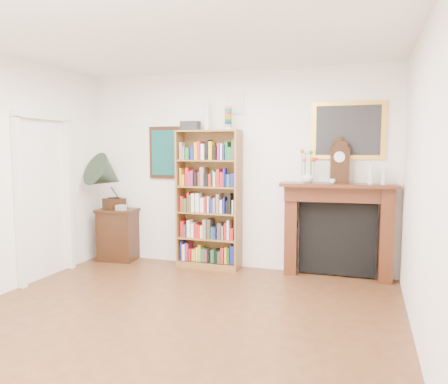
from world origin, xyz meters
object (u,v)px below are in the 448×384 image
object	(u,v)px
side_cabinet	(118,235)
bottle_right	(384,177)
flower_vase	(308,177)
teacup	(332,181)
bottle_left	(371,175)
cd_stack	(121,208)
mantel_clock	(340,163)
bookshelf	(209,192)
gramophone	(108,178)
fireplace	(337,222)

from	to	relation	value
side_cabinet	bottle_right	distance (m)	3.93
flower_vase	teacup	bearing A→B (deg)	-7.72
flower_vase	bottle_left	world-z (taller)	bottle_left
cd_stack	bottle_left	world-z (taller)	bottle_left
teacup	bottle_right	world-z (taller)	bottle_right
cd_stack	mantel_clock	world-z (taller)	mantel_clock
side_cabinet	flower_vase	size ratio (longest dim) A/B	4.94
teacup	bottle_left	world-z (taller)	bottle_left
mantel_clock	teacup	distance (m)	0.26
bookshelf	gramophone	world-z (taller)	bookshelf
side_cabinet	cd_stack	world-z (taller)	cd_stack
side_cabinet	fireplace	xyz separation A→B (m)	(3.25, 0.12, 0.35)
side_cabinet	bottle_left	xyz separation A→B (m)	(3.65, 0.07, 0.98)
cd_stack	flower_vase	size ratio (longest dim) A/B	0.75
side_cabinet	bottle_left	size ratio (longest dim) A/B	3.31
side_cabinet	bottle_right	xyz separation A→B (m)	(3.81, 0.07, 0.96)
fireplace	bottle_left	distance (m)	0.75
bookshelf	gramophone	size ratio (longest dim) A/B	2.64
fireplace	bottle_left	bearing A→B (deg)	-11.11
cd_stack	flower_vase	bearing A→B (deg)	3.54
gramophone	bottle_left	bearing A→B (deg)	27.57
bottle_right	flower_vase	bearing A→B (deg)	-179.33
side_cabinet	teacup	xyz separation A→B (m)	(3.18, 0.02, 0.90)
side_cabinet	gramophone	world-z (taller)	gramophone
flower_vase	bottle_left	distance (m)	0.79
bookshelf	gramophone	bearing A→B (deg)	-172.68
fireplace	cd_stack	xyz separation A→B (m)	(-3.12, -0.23, 0.08)
teacup	bottle_left	bearing A→B (deg)	6.56
bottle_left	teacup	bearing A→B (deg)	-173.44
teacup	cd_stack	bearing A→B (deg)	-177.64
gramophone	bottle_right	distance (m)	3.88
bookshelf	cd_stack	bearing A→B (deg)	-172.64
mantel_clock	teacup	xyz separation A→B (m)	(-0.08, -0.08, -0.23)
mantel_clock	flower_vase	distance (m)	0.44
cd_stack	mantel_clock	distance (m)	3.21
cd_stack	bottle_left	xyz separation A→B (m)	(3.52, 0.18, 0.55)
flower_vase	side_cabinet	bearing A→B (deg)	-178.82
gramophone	bottle_left	world-z (taller)	gramophone
cd_stack	bottle_right	world-z (taller)	bottle_right
bookshelf	flower_vase	xyz separation A→B (m)	(1.39, 0.01, 0.24)
cd_stack	side_cabinet	bearing A→B (deg)	140.36
side_cabinet	fireplace	distance (m)	3.28
fireplace	bottle_right	world-z (taller)	bottle_right
side_cabinet	teacup	distance (m)	3.31
bottle_left	bottle_right	bearing A→B (deg)	0.14
fireplace	bottle_right	distance (m)	0.83
gramophone	fireplace	bearing A→B (deg)	28.85
fireplace	mantel_clock	world-z (taller)	mantel_clock
gramophone	flower_vase	world-z (taller)	gramophone
teacup	bottle_right	xyz separation A→B (m)	(0.63, 0.05, 0.07)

